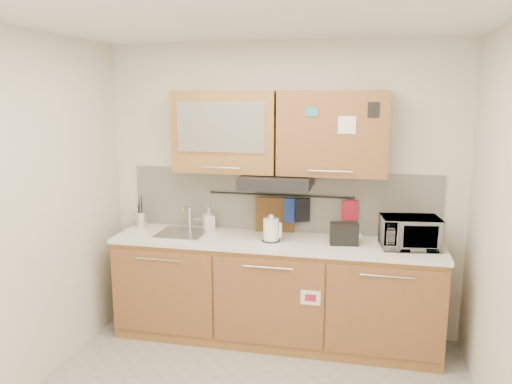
% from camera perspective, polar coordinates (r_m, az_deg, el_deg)
% --- Properties ---
extents(ceiling, '(3.20, 3.20, 0.00)m').
position_cam_1_polar(ceiling, '(3.01, -1.92, 19.81)').
color(ceiling, white).
rests_on(ceiling, wall_back).
extents(wall_back, '(3.20, 0.00, 3.20)m').
position_cam_1_polar(wall_back, '(4.52, 2.91, 0.26)').
color(wall_back, silver).
rests_on(wall_back, ground).
extents(wall_left, '(0.00, 3.00, 3.00)m').
position_cam_1_polar(wall_left, '(3.80, -25.88, -2.88)').
color(wall_left, silver).
rests_on(wall_left, ground).
extents(base_cabinet, '(2.80, 0.64, 0.88)m').
position_cam_1_polar(base_cabinet, '(4.49, 2.12, -11.77)').
color(base_cabinet, '#9E6938').
rests_on(base_cabinet, floor).
extents(countertop, '(2.82, 0.62, 0.04)m').
position_cam_1_polar(countertop, '(4.32, 2.16, -5.71)').
color(countertop, white).
rests_on(countertop, base_cabinet).
extents(backsplash, '(2.80, 0.02, 0.56)m').
position_cam_1_polar(backsplash, '(4.53, 2.87, -1.01)').
color(backsplash, silver).
rests_on(backsplash, countertop).
extents(upper_cabinets, '(1.82, 0.37, 0.70)m').
position_cam_1_polar(upper_cabinets, '(4.28, 2.51, 6.83)').
color(upper_cabinets, '#9E6938').
rests_on(upper_cabinets, wall_back).
extents(range_hood, '(0.60, 0.46, 0.10)m').
position_cam_1_polar(range_hood, '(4.26, 2.36, 1.24)').
color(range_hood, black).
rests_on(range_hood, upper_cabinets).
extents(sink, '(0.42, 0.40, 0.26)m').
position_cam_1_polar(sink, '(4.55, -8.40, -4.64)').
color(sink, silver).
rests_on(sink, countertop).
extents(utensil_rail, '(1.30, 0.02, 0.02)m').
position_cam_1_polar(utensil_rail, '(4.48, 2.79, -0.36)').
color(utensil_rail, black).
rests_on(utensil_rail, backsplash).
extents(utensil_crock, '(0.13, 0.13, 0.30)m').
position_cam_1_polar(utensil_crock, '(4.81, -12.98, -3.05)').
color(utensil_crock, silver).
rests_on(utensil_crock, countertop).
extents(kettle, '(0.17, 0.15, 0.24)m').
position_cam_1_polar(kettle, '(4.24, 1.75, -4.44)').
color(kettle, white).
rests_on(kettle, countertop).
extents(toaster, '(0.25, 0.17, 0.18)m').
position_cam_1_polar(toaster, '(4.22, 10.03, -4.70)').
color(toaster, black).
rests_on(toaster, countertop).
extents(microwave, '(0.50, 0.38, 0.25)m').
position_cam_1_polar(microwave, '(4.24, 17.18, -4.45)').
color(microwave, '#999999').
rests_on(microwave, countertop).
extents(soap_bottle, '(0.13, 0.13, 0.21)m').
position_cam_1_polar(soap_bottle, '(4.60, -5.40, -3.07)').
color(soap_bottle, '#999999').
rests_on(soap_bottle, countertop).
extents(cutting_board, '(0.35, 0.06, 0.43)m').
position_cam_1_polar(cutting_board, '(4.53, 2.13, -3.29)').
color(cutting_board, brown).
rests_on(cutting_board, utensil_rail).
extents(oven_mitt, '(0.14, 0.05, 0.22)m').
position_cam_1_polar(oven_mitt, '(4.48, 4.03, -2.10)').
color(oven_mitt, navy).
rests_on(oven_mitt, utensil_rail).
extents(dark_pouch, '(0.14, 0.09, 0.21)m').
position_cam_1_polar(dark_pouch, '(4.46, 5.30, -2.08)').
color(dark_pouch, black).
rests_on(dark_pouch, utensil_rail).
extents(pot_holder, '(0.14, 0.07, 0.17)m').
position_cam_1_polar(pot_holder, '(4.43, 10.69, -2.08)').
color(pot_holder, '#B81833').
rests_on(pot_holder, utensil_rail).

